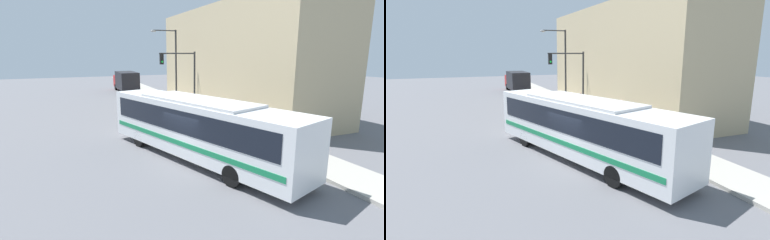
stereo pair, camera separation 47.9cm
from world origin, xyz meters
TOP-DOWN VIEW (x-y plane):
  - ground_plane at (0.00, 0.00)m, footprint 120.00×120.00m
  - sidewalk at (5.77, 20.00)m, footprint 2.53×70.00m
  - building_facade at (10.03, 12.78)m, footprint 6.00×23.57m
  - city_bus at (0.59, 0.59)m, footprint 6.14×12.47m
  - delivery_truck at (2.66, 29.70)m, footprint 2.39×7.41m
  - fire_hydrant at (5.10, 2.98)m, footprint 0.23×0.31m
  - traffic_light_pole at (4.13, 11.54)m, footprint 3.28×0.35m
  - parking_meter at (5.10, 10.63)m, footprint 0.14×0.14m
  - street_lamp at (5.00, 16.50)m, footprint 2.70×0.28m
  - pedestrian_near_corner at (6.35, 6.55)m, footprint 0.34×0.34m
  - pedestrian_mid_block at (5.66, 13.15)m, footprint 0.34×0.34m

SIDE VIEW (x-z plane):
  - ground_plane at x=0.00m, z-range 0.00..0.00m
  - sidewalk at x=5.77m, z-range 0.00..0.17m
  - fire_hydrant at x=5.10m, z-range 0.17..0.96m
  - pedestrian_mid_block at x=5.66m, z-range 0.17..1.75m
  - pedestrian_near_corner at x=6.35m, z-range 0.19..1.97m
  - parking_meter at x=5.10m, z-range 0.41..1.79m
  - delivery_truck at x=2.66m, z-range 0.14..2.95m
  - city_bus at x=0.59m, z-range 0.24..3.38m
  - traffic_light_pole at x=4.13m, z-range 1.16..6.47m
  - street_lamp at x=5.00m, z-range 0.87..8.33m
  - building_facade at x=10.03m, z-range 0.00..9.59m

